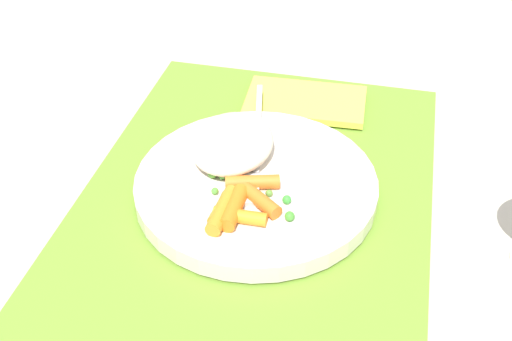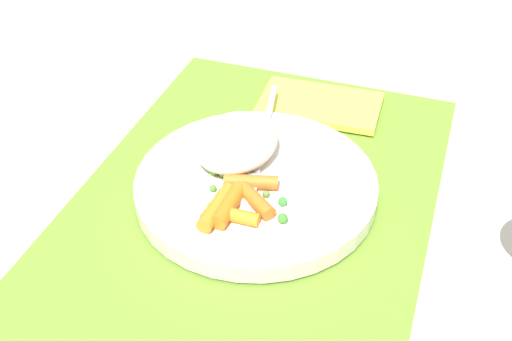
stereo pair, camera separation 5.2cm
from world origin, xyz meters
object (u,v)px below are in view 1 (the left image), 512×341
at_px(rice_mound, 232,143).
at_px(fork, 257,152).
at_px(napkin, 305,101).
at_px(carrot_portion, 238,204).
at_px(plate, 256,186).

height_order(rice_mound, fork, rice_mound).
height_order(fork, napkin, fork).
bearing_deg(carrot_portion, fork, -178.23).
bearing_deg(rice_mound, napkin, 159.88).
relative_size(rice_mound, napkin, 0.74).
xyz_separation_m(rice_mound, napkin, (-0.14, 0.05, -0.03)).
relative_size(plate, rice_mound, 2.31).
xyz_separation_m(plate, fork, (-0.04, -0.01, 0.01)).
bearing_deg(fork, napkin, 168.11).
bearing_deg(carrot_portion, napkin, 173.41).
distance_m(carrot_portion, fork, 0.09).
bearing_deg(plate, fork, -168.35).
bearing_deg(fork, carrot_portion, 1.77).
bearing_deg(rice_mound, plate, 46.46).
xyz_separation_m(plate, rice_mound, (-0.03, -0.03, 0.03)).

